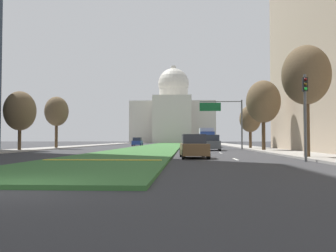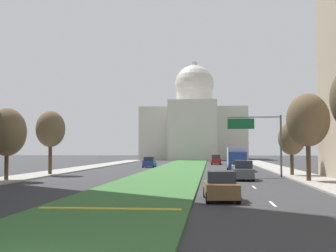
{
  "view_description": "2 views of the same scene",
  "coord_description": "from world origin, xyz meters",
  "px_view_note": "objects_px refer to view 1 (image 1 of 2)",
  "views": [
    {
      "loc": [
        4.79,
        -9.34,
        1.34
      ],
      "look_at": [
        1.47,
        54.82,
        3.67
      ],
      "focal_mm": 38.75,
      "sensor_mm": 36.0,
      "label": 1
    },
    {
      "loc": [
        4.75,
        -10.28,
        2.96
      ],
      "look_at": [
        -1.25,
        53.69,
        6.15
      ],
      "focal_mm": 49.15,
      "sensor_mm": 36.0,
      "label": 2
    }
  ],
  "objects_px": {
    "sedan_distant": "(209,143)",
    "sedan_far_horizon": "(137,142)",
    "street_tree_right_near": "(306,76)",
    "sedan_very_far": "(190,141)",
    "street_tree_left_mid": "(20,111)",
    "street_tree_right_far": "(250,119)",
    "sedan_midblock": "(212,143)",
    "street_tree_left_far": "(57,112)",
    "capitol_building": "(173,117)",
    "traffic_light_near_right": "(305,106)",
    "overhead_guide_sign": "(226,114)",
    "box_truck_delivery": "(206,137)",
    "sedan_lead_stopped": "(194,147)",
    "street_tree_right_mid": "(263,102)"
  },
  "relations": [
    {
      "from": "sedan_distant",
      "to": "sedan_far_horizon",
      "type": "bearing_deg",
      "value": 127.22
    },
    {
      "from": "street_tree_right_near",
      "to": "sedan_very_far",
      "type": "bearing_deg",
      "value": 96.88
    },
    {
      "from": "street_tree_right_near",
      "to": "sedan_very_far",
      "type": "relative_size",
      "value": 1.86
    },
    {
      "from": "street_tree_left_mid",
      "to": "street_tree_right_far",
      "type": "distance_m",
      "value": 29.16
    },
    {
      "from": "sedan_midblock",
      "to": "street_tree_right_near",
      "type": "bearing_deg",
      "value": -73.98
    },
    {
      "from": "street_tree_left_mid",
      "to": "street_tree_left_far",
      "type": "xyz_separation_m",
      "value": [
        0.6,
        9.71,
        0.67
      ]
    },
    {
      "from": "sedan_very_far",
      "to": "street_tree_right_near",
      "type": "bearing_deg",
      "value": -83.12
    },
    {
      "from": "sedan_midblock",
      "to": "sedan_far_horizon",
      "type": "xyz_separation_m",
      "value": [
        -12.98,
        29.5,
        -0.07
      ]
    },
    {
      "from": "capitol_building",
      "to": "sedan_distant",
      "type": "distance_m",
      "value": 76.68
    },
    {
      "from": "traffic_light_near_right",
      "to": "overhead_guide_sign",
      "type": "bearing_deg",
      "value": 94.21
    },
    {
      "from": "traffic_light_near_right",
      "to": "sedan_far_horizon",
      "type": "height_order",
      "value": "traffic_light_near_right"
    },
    {
      "from": "street_tree_left_far",
      "to": "sedan_midblock",
      "type": "bearing_deg",
      "value": -15.84
    },
    {
      "from": "capitol_building",
      "to": "traffic_light_near_right",
      "type": "relative_size",
      "value": 5.56
    },
    {
      "from": "sedan_far_horizon",
      "to": "box_truck_delivery",
      "type": "bearing_deg",
      "value": -40.28
    },
    {
      "from": "street_tree_left_far",
      "to": "sedan_lead_stopped",
      "type": "distance_m",
      "value": 30.09
    },
    {
      "from": "capitol_building",
      "to": "sedan_lead_stopped",
      "type": "height_order",
      "value": "capitol_building"
    },
    {
      "from": "overhead_guide_sign",
      "to": "traffic_light_near_right",
      "type": "bearing_deg",
      "value": -85.79
    },
    {
      "from": "box_truck_delivery",
      "to": "street_tree_left_mid",
      "type": "bearing_deg",
      "value": -134.9
    },
    {
      "from": "box_truck_delivery",
      "to": "street_tree_left_far",
      "type": "bearing_deg",
      "value": -150.04
    },
    {
      "from": "street_tree_right_far",
      "to": "sedan_very_far",
      "type": "height_order",
      "value": "street_tree_right_far"
    },
    {
      "from": "street_tree_left_mid",
      "to": "sedan_lead_stopped",
      "type": "height_order",
      "value": "street_tree_left_mid"
    },
    {
      "from": "street_tree_right_far",
      "to": "sedan_very_far",
      "type": "bearing_deg",
      "value": 102.17
    },
    {
      "from": "street_tree_left_mid",
      "to": "sedan_far_horizon",
      "type": "bearing_deg",
      "value": 75.45
    },
    {
      "from": "traffic_light_near_right",
      "to": "sedan_midblock",
      "type": "xyz_separation_m",
      "value": [
        -4.02,
        21.27,
        -2.46
      ]
    },
    {
      "from": "traffic_light_near_right",
      "to": "sedan_lead_stopped",
      "type": "height_order",
      "value": "traffic_light_near_right"
    },
    {
      "from": "street_tree_right_near",
      "to": "box_truck_delivery",
      "type": "distance_m",
      "value": 36.76
    },
    {
      "from": "street_tree_right_near",
      "to": "box_truck_delivery",
      "type": "bearing_deg",
      "value": 97.63
    },
    {
      "from": "sedan_far_horizon",
      "to": "sedan_very_far",
      "type": "distance_m",
      "value": 17.2
    },
    {
      "from": "street_tree_left_far",
      "to": "traffic_light_near_right",
      "type": "bearing_deg",
      "value": -47.43
    },
    {
      "from": "box_truck_delivery",
      "to": "street_tree_right_far",
      "type": "bearing_deg",
      "value": -65.32
    },
    {
      "from": "traffic_light_near_right",
      "to": "sedan_midblock",
      "type": "height_order",
      "value": "traffic_light_near_right"
    },
    {
      "from": "sedan_midblock",
      "to": "sedan_very_far",
      "type": "distance_m",
      "value": 42.94
    },
    {
      "from": "street_tree_right_mid",
      "to": "street_tree_left_far",
      "type": "height_order",
      "value": "street_tree_right_mid"
    },
    {
      "from": "sedan_distant",
      "to": "sedan_very_far",
      "type": "relative_size",
      "value": 1.06
    },
    {
      "from": "street_tree_left_far",
      "to": "sedan_far_horizon",
      "type": "xyz_separation_m",
      "value": [
        8.03,
        23.54,
        -4.36
      ]
    },
    {
      "from": "sedan_far_horizon",
      "to": "sedan_distant",
      "type": "bearing_deg",
      "value": -52.78
    },
    {
      "from": "street_tree_left_mid",
      "to": "sedan_very_far",
      "type": "height_order",
      "value": "street_tree_left_mid"
    },
    {
      "from": "street_tree_right_near",
      "to": "sedan_very_far",
      "type": "height_order",
      "value": "street_tree_right_near"
    },
    {
      "from": "street_tree_left_mid",
      "to": "box_truck_delivery",
      "type": "bearing_deg",
      "value": 45.1
    },
    {
      "from": "sedan_lead_stopped",
      "to": "box_truck_delivery",
      "type": "relative_size",
      "value": 0.66
    },
    {
      "from": "traffic_light_near_right",
      "to": "street_tree_right_near",
      "type": "bearing_deg",
      "value": 70.9
    },
    {
      "from": "sedan_distant",
      "to": "street_tree_right_far",
      "type": "bearing_deg",
      "value": -45.09
    },
    {
      "from": "capitol_building",
      "to": "traffic_light_near_right",
      "type": "height_order",
      "value": "capitol_building"
    },
    {
      "from": "street_tree_right_mid",
      "to": "sedan_distant",
      "type": "xyz_separation_m",
      "value": [
        -5.17,
        14.25,
        -4.73
      ]
    },
    {
      "from": "street_tree_right_far",
      "to": "sedan_midblock",
      "type": "height_order",
      "value": "street_tree_right_far"
    },
    {
      "from": "street_tree_right_near",
      "to": "street_tree_right_far",
      "type": "height_order",
      "value": "street_tree_right_near"
    },
    {
      "from": "street_tree_right_mid",
      "to": "overhead_guide_sign",
      "type": "bearing_deg",
      "value": 115.83
    },
    {
      "from": "capitol_building",
      "to": "sedan_distant",
      "type": "relative_size",
      "value": 6.53
    },
    {
      "from": "sedan_midblock",
      "to": "sedan_far_horizon",
      "type": "bearing_deg",
      "value": 113.74
    },
    {
      "from": "capitol_building",
      "to": "overhead_guide_sign",
      "type": "relative_size",
      "value": 4.45
    }
  ]
}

